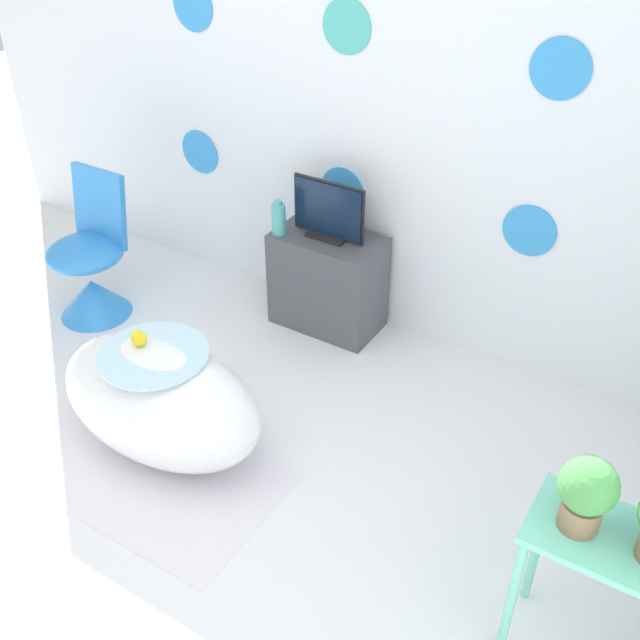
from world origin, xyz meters
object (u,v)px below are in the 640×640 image
chair (91,273)px  potted_plant_left (587,492)px  bathtub (161,399)px  tv (328,213)px  vase (279,219)px

chair → potted_plant_left: 2.89m
bathtub → potted_plant_left: bearing=-1.4°
chair → tv: (1.15, 0.60, 0.41)m
bathtub → vase: size_ratio=5.17×
bathtub → chair: bearing=150.1°
tv → vase: (-0.23, -0.10, -0.05)m
bathtub → tv: (0.11, 1.19, 0.40)m
potted_plant_left → tv: bearing=142.8°
bathtub → tv: bearing=84.6°
vase → tv: bearing=24.0°
chair → potted_plant_left: bearing=-13.0°
vase → chair: bearing=-151.8°
chair → vase: bearing=28.2°
bathtub → potted_plant_left: potted_plant_left is taller
vase → potted_plant_left: bearing=-31.3°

